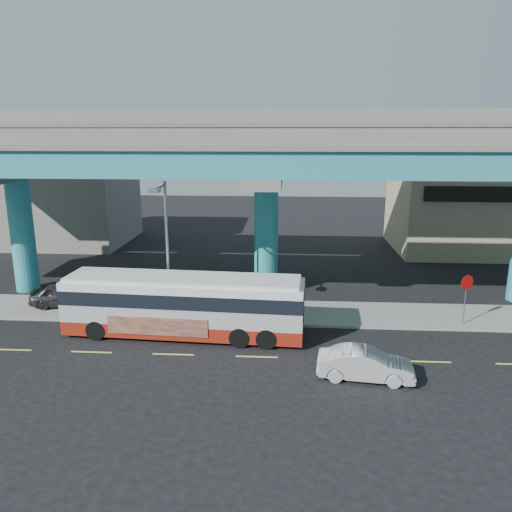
# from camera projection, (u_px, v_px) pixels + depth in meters

# --- Properties ---
(ground) EXTENTS (120.00, 120.00, 0.00)m
(ground) POSITION_uv_depth(u_px,v_px,m) (257.00, 354.00, 23.85)
(ground) COLOR black
(ground) RESTS_ON ground
(sidewalk) EXTENTS (70.00, 4.00, 0.15)m
(sidewalk) POSITION_uv_depth(u_px,v_px,m) (263.00, 312.00, 29.16)
(sidewalk) COLOR gray
(sidewalk) RESTS_ON ground
(lane_markings) EXTENTS (58.00, 0.12, 0.01)m
(lane_markings) POSITION_uv_depth(u_px,v_px,m) (257.00, 357.00, 23.56)
(lane_markings) COLOR #D8C64C
(lane_markings) RESTS_ON ground
(viaduct) EXTENTS (52.00, 12.40, 11.70)m
(viaduct) POSITION_uv_depth(u_px,v_px,m) (267.00, 152.00, 30.45)
(viaduct) COLOR teal
(viaduct) RESTS_ON ground
(building_beige) EXTENTS (14.00, 10.23, 7.00)m
(building_beige) POSITION_uv_depth(u_px,v_px,m) (476.00, 211.00, 44.11)
(building_beige) COLOR tan
(building_beige) RESTS_ON ground
(building_concrete) EXTENTS (12.00, 10.00, 9.00)m
(building_concrete) POSITION_uv_depth(u_px,v_px,m) (63.00, 195.00, 47.26)
(building_concrete) COLOR gray
(building_concrete) RESTS_ON ground
(transit_bus) EXTENTS (12.54, 3.41, 3.18)m
(transit_bus) POSITION_uv_depth(u_px,v_px,m) (184.00, 303.00, 25.70)
(transit_bus) COLOR maroon
(transit_bus) RESTS_ON ground
(sedan) EXTENTS (2.41, 4.43, 1.35)m
(sedan) POSITION_uv_depth(u_px,v_px,m) (365.00, 364.00, 21.33)
(sedan) COLOR silver
(sedan) RESTS_ON ground
(parked_car) EXTENTS (2.43, 4.38, 1.38)m
(parked_car) POSITION_uv_depth(u_px,v_px,m) (66.00, 295.00, 29.85)
(parked_car) COLOR #29292D
(parked_car) RESTS_ON sidewalk
(street_lamp) EXTENTS (0.50, 2.50, 7.66)m
(street_lamp) POSITION_uv_depth(u_px,v_px,m) (164.00, 233.00, 26.26)
(street_lamp) COLOR gray
(street_lamp) RESTS_ON sidewalk
(stop_sign) EXTENTS (0.77, 0.38, 2.80)m
(stop_sign) POSITION_uv_depth(u_px,v_px,m) (466.00, 288.00, 26.67)
(stop_sign) COLOR gray
(stop_sign) RESTS_ON sidewalk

